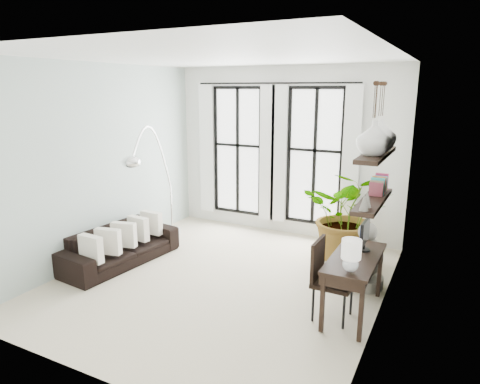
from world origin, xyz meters
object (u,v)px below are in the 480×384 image
Objects in this scene: plant at (348,215)px; desk at (354,262)px; sofa at (120,246)px; arc_lamp at (152,153)px; buddha at (366,260)px; desk_chair at (327,274)px.

plant is 1.18× the size of desk.
arc_lamp is (0.10, 0.80, 1.42)m from sofa.
arc_lamp is (-3.16, -1.03, 0.94)m from plant.
buddha is at bearing 90.74° from desk.
desk_chair is (3.46, -0.13, 0.28)m from sofa.
plant is 1.85m from desk.
desk_chair is 1.04× the size of buddha.
desk_chair is at bearing -15.51° from arc_lamp.
arc_lamp is 2.28× the size of buddha.
desk is at bearing -74.75° from plant.
plant is 1.07m from buddha.
plant reaches higher than sofa.
desk_chair is at bearing -148.30° from desk.
sofa is 3.85m from buddha.
desk is (0.49, -1.78, -0.05)m from plant.
arc_lamp reaches higher than desk_chair.
sofa is 3.77m from desk.
plant is 0.70× the size of arc_lamp.
buddha reaches higher than sofa.
desk reaches higher than buddha.
plant is 1.98m from desk_chair.
desk_chair is 1.12m from buddha.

